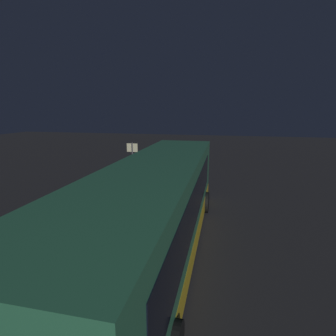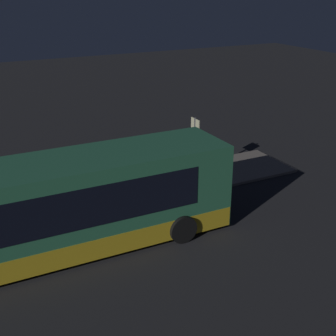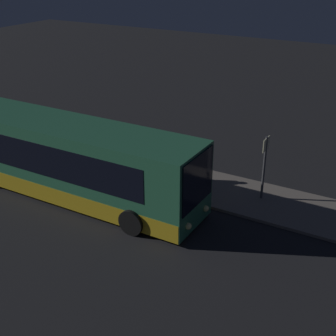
% 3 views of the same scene
% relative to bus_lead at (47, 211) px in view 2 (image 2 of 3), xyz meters
% --- Properties ---
extents(ground, '(80.00, 80.00, 0.00)m').
position_rel_bus_lead_xyz_m(ground, '(1.75, 0.12, -1.53)').
color(ground, '#232326').
extents(platform, '(20.00, 3.03, 0.12)m').
position_rel_bus_lead_xyz_m(platform, '(1.75, 3.24, -1.47)').
color(platform, slate).
rests_on(platform, ground).
extents(bus_lead, '(12.08, 2.81, 3.09)m').
position_rel_bus_lead_xyz_m(bus_lead, '(0.00, 0.00, 0.00)').
color(bus_lead, '#2D704C').
rests_on(bus_lead, ground).
extents(passenger_boarding, '(0.48, 0.63, 1.87)m').
position_rel_bus_lead_xyz_m(passenger_boarding, '(0.66, 3.18, -0.40)').
color(passenger_boarding, '#6B604C').
rests_on(passenger_boarding, platform).
extents(passenger_waiting, '(0.48, 0.48, 1.68)m').
position_rel_bus_lead_xyz_m(passenger_waiting, '(3.03, 2.83, -0.52)').
color(passenger_waiting, silver).
rests_on(passenger_waiting, platform).
extents(suitcase, '(0.47, 0.27, 0.88)m').
position_rel_bus_lead_xyz_m(suitcase, '(0.18, 2.87, -1.09)').
color(suitcase, '#334C7F').
rests_on(suitcase, platform).
extents(sign_post, '(0.10, 0.67, 2.63)m').
position_rel_bus_lead_xyz_m(sign_post, '(7.25, 3.38, 0.24)').
color(sign_post, '#4C4C51').
rests_on(sign_post, platform).
extents(trash_bin, '(0.44, 0.44, 0.65)m').
position_rel_bus_lead_xyz_m(trash_bin, '(1.54, 2.58, -1.09)').
color(trash_bin, '#593319').
rests_on(trash_bin, platform).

